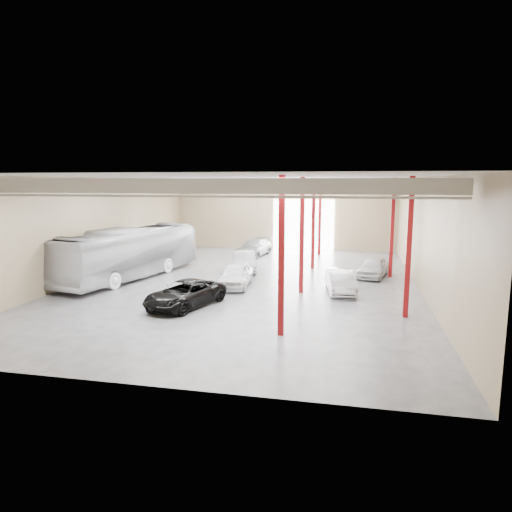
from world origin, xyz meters
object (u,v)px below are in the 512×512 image
at_px(car_row_a, 236,275).
at_px(car_row_b, 244,261).
at_px(coach_bus, 131,253).
at_px(black_sedan, 185,294).
at_px(car_right_near, 340,281).
at_px(car_right_far, 373,267).
at_px(car_row_c, 254,248).

height_order(car_row_a, car_row_b, car_row_a).
xyz_separation_m(coach_bus, car_row_b, (7.24, 4.01, -1.02)).
bearing_deg(black_sedan, car_row_a, 92.64).
bearing_deg(car_row_b, coach_bus, -167.49).
bearing_deg(car_row_a, car_right_near, -5.46).
xyz_separation_m(coach_bus, car_row_a, (7.91, -1.19, -1.01)).
distance_m(black_sedan, car_right_far, 14.49).
xyz_separation_m(coach_bus, car_right_near, (14.58, -1.39, -1.07)).
distance_m(car_row_b, car_row_c, 7.35).
height_order(car_row_b, car_row_c, car_row_b).
bearing_deg(black_sedan, coach_bus, 153.73).
distance_m(coach_bus, car_row_b, 8.34).
relative_size(black_sedan, car_row_c, 0.99).
bearing_deg(car_right_near, car_row_b, 134.55).
bearing_deg(car_right_near, black_sedan, -157.59).
distance_m(car_row_c, car_right_far, 12.74).
relative_size(car_row_b, car_right_far, 1.08).
height_order(coach_bus, car_row_b, coach_bus).
xyz_separation_m(car_row_c, car_right_near, (8.15, -12.71, -0.04)).
height_order(coach_bus, car_row_a, coach_bus).
relative_size(coach_bus, car_row_c, 2.48).
distance_m(black_sedan, car_row_b, 10.43).
xyz_separation_m(car_row_a, car_row_c, (-1.48, 12.50, -0.02)).
xyz_separation_m(black_sedan, car_row_a, (1.48, 5.20, 0.06)).
relative_size(black_sedan, car_row_a, 1.13).
bearing_deg(black_sedan, car_right_near, 50.03).
distance_m(black_sedan, car_right_near, 9.56).
height_order(black_sedan, car_row_b, car_row_b).
relative_size(coach_bus, car_row_b, 2.79).
bearing_deg(car_right_near, coach_bus, 165.45).
height_order(coach_bus, black_sedan, coach_bus).
bearing_deg(coach_bus, car_row_c, 71.99).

